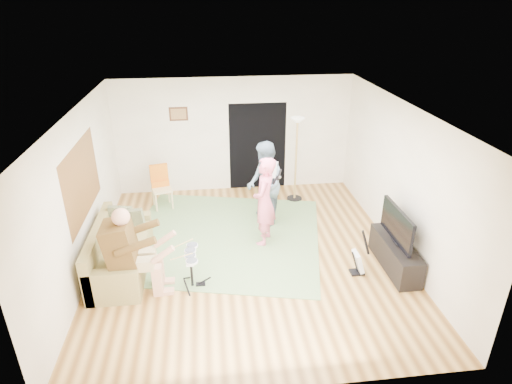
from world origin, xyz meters
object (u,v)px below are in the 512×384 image
at_px(drum_kit, 192,271).
at_px(sofa, 117,255).
at_px(dining_chair, 162,193).
at_px(singer, 264,202).
at_px(guitarist, 265,185).
at_px(tv_cabinet, 395,255).
at_px(guitar_spare, 358,261).
at_px(television, 397,225).
at_px(torchiere_lamp, 297,145).

bearing_deg(drum_kit, sofa, 153.27).
distance_m(drum_kit, dining_chair, 3.07).
xyz_separation_m(drum_kit, dining_chair, (-0.68, 2.99, 0.05)).
relative_size(singer, guitarist, 0.98).
xyz_separation_m(guitarist, tv_cabinet, (2.04, -1.83, -0.63)).
height_order(singer, guitar_spare, singer).
bearing_deg(sofa, drum_kit, -26.73).
bearing_deg(tv_cabinet, television, 180.00).
height_order(drum_kit, tv_cabinet, drum_kit).
distance_m(drum_kit, guitar_spare, 2.81).
bearing_deg(guitar_spare, singer, 140.17).
relative_size(sofa, dining_chair, 2.11).
bearing_deg(guitarist, torchiere_lamp, 136.49).
bearing_deg(singer, tv_cabinet, 82.74).
xyz_separation_m(drum_kit, television, (3.45, 0.12, 0.56)).
relative_size(guitarist, guitar_spare, 2.10).
bearing_deg(drum_kit, guitarist, 53.15).
bearing_deg(dining_chair, guitarist, -41.67).
bearing_deg(television, tv_cabinet, -0.00).
xyz_separation_m(singer, dining_chair, (-2.04, 1.76, -0.52)).
bearing_deg(tv_cabinet, singer, 152.57).
distance_m(sofa, guitar_spare, 4.15).
relative_size(guitar_spare, tv_cabinet, 0.60).
distance_m(sofa, drum_kit, 1.45).
relative_size(torchiere_lamp, dining_chair, 2.01).
xyz_separation_m(guitarist, television, (1.99, -1.83, -0.03)).
xyz_separation_m(guitarist, dining_chair, (-2.15, 1.04, -0.54)).
xyz_separation_m(drum_kit, torchiere_lamp, (2.32, 3.02, 1.04)).
height_order(singer, dining_chair, singer).
distance_m(guitarist, torchiere_lamp, 1.44).
relative_size(guitarist, torchiere_lamp, 0.91).
relative_size(guitarist, tv_cabinet, 1.26).
bearing_deg(dining_chair, television, -50.58).
distance_m(guitarist, dining_chair, 2.45).
relative_size(singer, torchiere_lamp, 0.89).
height_order(drum_kit, dining_chair, dining_chair).
bearing_deg(guitar_spare, dining_chair, 139.66).
height_order(sofa, dining_chair, dining_chair).
bearing_deg(tv_cabinet, torchiere_lamp, 112.15).
bearing_deg(dining_chair, singer, -56.53).
xyz_separation_m(sofa, torchiere_lamp, (3.61, 2.37, 1.06)).
bearing_deg(drum_kit, guitar_spare, 0.52).
bearing_deg(dining_chair, guitar_spare, -56.17).
distance_m(sofa, television, 4.80).
height_order(guitarist, dining_chair, guitarist).
distance_m(guitarist, television, 2.70).
bearing_deg(television, guitar_spare, -171.19).
xyz_separation_m(drum_kit, singer, (1.36, 1.24, 0.57)).
bearing_deg(sofa, television, -6.32).
xyz_separation_m(torchiere_lamp, tv_cabinet, (1.18, -2.90, -1.08)).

